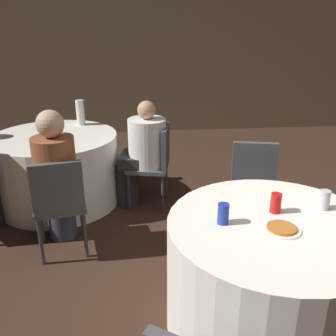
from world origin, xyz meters
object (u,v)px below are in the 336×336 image
(pizza_plate_near, at_px, (281,228))
(soda_can_silver, at_px, (324,200))
(soda_can_red, at_px, (276,203))
(chair_far_south, at_px, (59,199))
(table_near, at_px, (269,275))
(chair_far_east, at_px, (156,159))
(person_white_shirt, at_px, (141,153))
(chair_near_north, at_px, (254,183))
(soda_can_blue, at_px, (223,214))
(person_floral_shirt, at_px, (57,181))
(table_far, at_px, (57,169))
(bottle_far, at_px, (80,113))

(pizza_plate_near, xyz_separation_m, soda_can_silver, (0.35, 0.21, 0.05))
(soda_can_red, bearing_deg, chair_far_south, 152.75)
(table_near, height_order, chair_far_east, chair_far_east)
(chair_far_east, bearing_deg, person_white_shirt, 90.00)
(chair_far_east, bearing_deg, soda_can_silver, -138.18)
(person_white_shirt, bearing_deg, chair_near_north, -116.09)
(chair_near_north, xyz_separation_m, pizza_plate_near, (-0.21, -1.09, 0.22))
(soda_can_silver, bearing_deg, table_near, -157.96)
(soda_can_red, bearing_deg, chair_far_east, 111.66)
(chair_near_north, bearing_deg, soda_can_blue, 74.11)
(table_near, height_order, chair_near_north, chair_near_north)
(chair_far_east, relative_size, person_floral_shirt, 0.71)
(soda_can_silver, bearing_deg, pizza_plate_near, -148.42)
(table_far, bearing_deg, pizza_plate_near, -50.61)
(pizza_plate_near, bearing_deg, person_white_shirt, 112.31)
(pizza_plate_near, bearing_deg, chair_far_east, 108.35)
(chair_far_east, height_order, pizza_plate_near, chair_far_east)
(table_far, relative_size, soda_can_blue, 10.37)
(chair_far_south, bearing_deg, chair_near_north, -6.16)
(table_near, relative_size, chair_near_north, 1.49)
(table_far, bearing_deg, soda_can_silver, -41.70)
(chair_far_south, distance_m, person_floral_shirt, 0.18)
(bottle_far, bearing_deg, person_floral_shirt, -92.50)
(soda_can_red, relative_size, soda_can_blue, 1.00)
(chair_near_north, bearing_deg, person_white_shirt, -25.12)
(chair_near_north, relative_size, bottle_far, 3.11)
(table_far, bearing_deg, soda_can_red, -46.94)
(person_white_shirt, bearing_deg, soda_can_blue, -155.13)
(chair_far_east, xyz_separation_m, pizza_plate_near, (0.59, -1.76, 0.22))
(chair_far_east, xyz_separation_m, soda_can_blue, (0.28, -1.66, 0.27))
(chair_near_north, bearing_deg, chair_far_south, 17.03)
(soda_can_red, bearing_deg, person_white_shirt, 115.84)
(soda_can_red, height_order, soda_can_blue, same)
(table_near, distance_m, chair_far_south, 1.65)
(soda_can_blue, bearing_deg, person_floral_shirt, 138.60)
(chair_far_south, xyz_separation_m, chair_far_east, (0.82, 0.83, 0.00))
(table_near, distance_m, pizza_plate_near, 0.38)
(pizza_plate_near, relative_size, soda_can_blue, 1.80)
(table_near, relative_size, chair_far_south, 1.49)
(soda_can_silver, distance_m, bottle_far, 2.75)
(table_near, xyz_separation_m, pizza_plate_near, (0.00, -0.07, 0.37))
(pizza_plate_near, xyz_separation_m, soda_can_red, (0.04, 0.20, 0.05))
(chair_far_east, distance_m, soda_can_silver, 1.83)
(person_floral_shirt, xyz_separation_m, pizza_plate_near, (1.43, -1.09, 0.13))
(chair_near_north, relative_size, soda_can_red, 6.94)
(chair_far_east, distance_m, soda_can_blue, 1.71)
(person_floral_shirt, relative_size, soda_can_red, 9.81)
(soda_can_red, xyz_separation_m, soda_can_silver, (0.31, 0.02, 0.00))
(person_white_shirt, height_order, person_floral_shirt, person_floral_shirt)
(soda_can_red, distance_m, bottle_far, 2.58)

